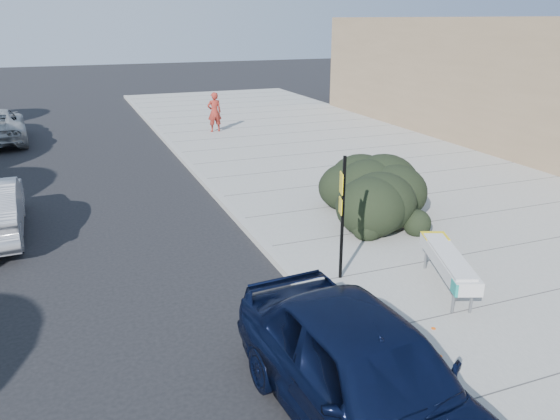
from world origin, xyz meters
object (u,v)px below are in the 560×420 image
at_px(bench, 448,261).
at_px(sedan_navy, 367,376).
at_px(pedestrian, 214,112).
at_px(sign_post, 342,211).
at_px(bike_rack, 361,209).

xyz_separation_m(bench, sedan_navy, (-3.30, -2.63, 0.10)).
xyz_separation_m(bench, pedestrian, (-0.08, 16.75, 0.32)).
height_order(sign_post, sedan_navy, sign_post).
xyz_separation_m(bench, bike_rack, (-0.00, 3.32, -0.02)).
bearing_deg(pedestrian, bike_rack, 88.59).
distance_m(bench, pedestrian, 16.76).
relative_size(bench, sedan_navy, 0.50).
distance_m(sign_post, sedan_navy, 4.21).
distance_m(bike_rack, sedan_navy, 6.80).
bearing_deg(sign_post, pedestrian, 101.67).
xyz_separation_m(bench, sign_post, (-1.68, 1.18, 0.85)).
bearing_deg(bench, sign_post, 165.68).
relative_size(sign_post, pedestrian, 1.40).
xyz_separation_m(bike_rack, pedestrian, (-0.07, 13.44, 0.34)).
distance_m(bike_rack, pedestrian, 13.44).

